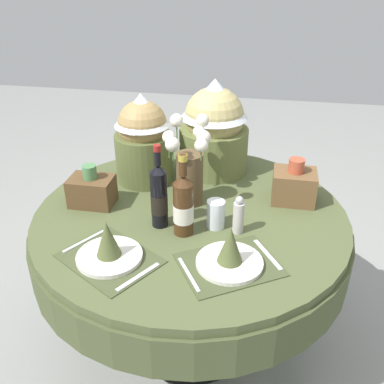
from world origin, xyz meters
The scene contains 13 objects.
ground centered at (0.00, 0.00, 0.00)m, with size 8.00×8.00×0.00m, color gray.
dining_table centered at (0.00, 0.00, 0.59)m, with size 1.36×1.36×0.72m.
place_setting_left centered at (-0.23, -0.37, 0.77)m, with size 0.43×0.40×0.16m.
place_setting_right centered at (0.20, -0.33, 0.77)m, with size 0.43×0.40×0.16m.
flower_vase centered at (-0.02, 0.09, 0.90)m, with size 0.19×0.24×0.39m.
wine_bottle_left centered at (-0.10, -0.12, 0.86)m, with size 0.07×0.07×0.35m.
wine_bottle_centre centered at (0.00, -0.15, 0.85)m, with size 0.08×0.08×0.34m.
tumbler_near_left centered at (0.12, -0.09, 0.78)m, with size 0.07×0.07×0.12m, color silver.
pepper_mill centered at (0.21, -0.11, 0.80)m, with size 0.04×0.04×0.16m.
gift_tub_back_left centered at (-0.27, 0.26, 0.95)m, with size 0.27×0.27×0.43m.
gift_tub_back_centre centered at (0.04, 0.43, 0.96)m, with size 0.34×0.34×0.46m.
woven_basket_side_left centered at (-0.43, -0.01, 0.79)m, with size 0.19×0.13×0.19m.
woven_basket_side_right centered at (0.43, 0.18, 0.80)m, with size 0.19×0.15×0.20m.
Camera 1 is at (0.29, -1.58, 1.72)m, focal length 41.35 mm.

